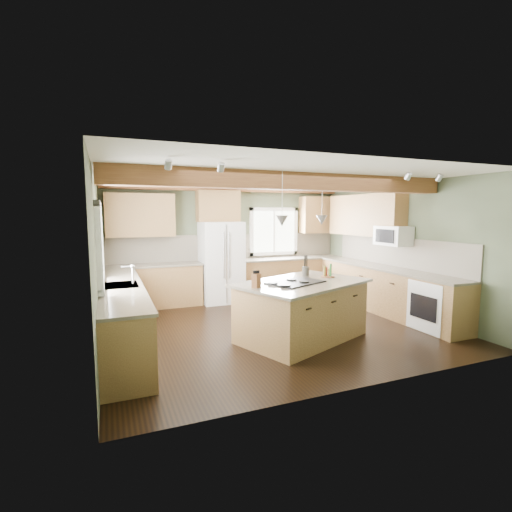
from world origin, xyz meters
name	(u,v)px	position (x,y,z in m)	size (l,w,h in m)	color
floor	(273,326)	(0.00, 0.00, 0.00)	(5.60, 5.60, 0.00)	black
ceiling	(273,177)	(0.00, 0.00, 2.60)	(5.60, 5.60, 0.00)	silver
wall_back	(229,243)	(0.00, 2.50, 1.30)	(5.60, 5.60, 0.00)	#3D4531
wall_left	(97,261)	(-2.80, 0.00, 1.30)	(5.00, 5.00, 0.00)	#3D4531
wall_right	(399,248)	(2.80, 0.00, 1.30)	(5.00, 5.00, 0.00)	#3D4531
ceiling_beam	(294,181)	(0.00, -0.75, 2.47)	(5.55, 0.26, 0.26)	#5C2F1A
soffit_trim	(230,189)	(0.00, 2.40, 2.54)	(5.55, 0.20, 0.10)	#5C2F1A
backsplash_back	(229,247)	(0.00, 2.48, 1.21)	(5.58, 0.03, 0.58)	brown
backsplash_right	(397,252)	(2.78, 0.05, 1.21)	(0.03, 3.70, 0.58)	brown
base_cab_back_left	(153,287)	(-1.79, 2.20, 0.44)	(2.02, 0.60, 0.88)	brown
counter_back_left	(152,265)	(-1.79, 2.20, 0.90)	(2.06, 0.64, 0.04)	#4B4437
base_cab_back_right	(291,277)	(1.49, 2.20, 0.44)	(2.62, 0.60, 0.88)	brown
counter_back_right	(291,258)	(1.49, 2.20, 0.90)	(2.66, 0.64, 0.04)	#4B4437
base_cab_left	(122,316)	(-2.50, 0.05, 0.44)	(0.60, 3.70, 0.88)	brown
counter_left	(120,286)	(-2.50, 0.05, 0.90)	(0.64, 3.74, 0.04)	#4B4437
base_cab_right	(384,290)	(2.50, 0.05, 0.44)	(0.60, 3.70, 0.88)	brown
counter_right	(385,268)	(2.50, 0.05, 0.90)	(0.64, 3.74, 0.04)	#4B4437
upper_cab_back_left	(140,215)	(-1.99, 2.33, 1.95)	(1.40, 0.35, 0.90)	brown
upper_cab_over_fridge	(218,206)	(-0.30, 2.33, 2.15)	(0.96, 0.35, 0.70)	brown
upper_cab_right	(365,215)	(2.62, 0.90, 1.95)	(0.35, 2.20, 0.90)	brown
upper_cab_back_corner	(318,215)	(2.30, 2.33, 1.95)	(0.90, 0.35, 0.90)	brown
window_left	(98,244)	(-2.78, 0.05, 1.55)	(0.04, 1.60, 1.05)	white
window_back	(274,231)	(1.15, 2.48, 1.55)	(1.10, 0.04, 1.00)	white
sink	(120,286)	(-2.50, 0.05, 0.91)	(0.50, 0.65, 0.03)	#262628
faucet	(133,275)	(-2.32, 0.05, 1.05)	(0.02, 0.02, 0.28)	#B2B2B7
dishwasher	(127,344)	(-2.49, -1.25, 0.43)	(0.60, 0.60, 0.84)	white
oven	(437,306)	(2.49, -1.25, 0.43)	(0.60, 0.72, 0.84)	white
microwave	(393,236)	(2.58, -0.05, 1.55)	(0.40, 0.70, 0.38)	white
pendant_left	(282,221)	(-0.28, -0.93, 1.88)	(0.18, 0.18, 0.16)	#B2B2B7
pendant_right	(322,220)	(0.61, -0.57, 1.88)	(0.18, 0.18, 0.16)	#B2B2B7
refrigerator	(221,262)	(-0.30, 2.12, 0.90)	(0.90, 0.74, 1.80)	white
island	(302,311)	(0.17, -0.75, 0.44)	(1.93, 1.18, 0.88)	brown
island_top	(302,283)	(0.17, -0.75, 0.90)	(2.06, 1.31, 0.04)	#4B4437
cooktop	(296,282)	(0.02, -0.81, 0.93)	(0.84, 0.56, 0.02)	black
knife_block	(256,281)	(-0.68, -0.92, 1.02)	(0.12, 0.09, 0.21)	brown
utensil_crock	(306,271)	(0.48, -0.31, 1.00)	(0.12, 0.12, 0.16)	#443E36
bottle_tray	(328,271)	(0.78, -0.53, 1.03)	(0.23, 0.23, 0.21)	brown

